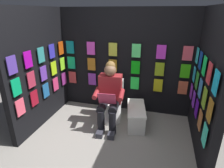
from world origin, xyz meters
TOP-DOWN VIEW (x-y plane):
  - ground_plane at (0.00, 0.00)m, footprint 30.00×30.00m
  - display_wall_back at (0.00, -1.73)m, footprint 2.75×0.14m
  - display_wall_left at (-1.37, -0.84)m, footprint 0.14×1.68m
  - display_wall_right at (1.37, -0.84)m, footprint 0.14×1.68m
  - toilet at (0.13, -1.21)m, footprint 0.42×0.57m
  - person_reading at (0.12, -0.99)m, footprint 0.55×0.71m
  - comic_longbox_near at (-0.35, -1.13)m, footprint 0.44×0.77m

SIDE VIEW (x-z plane):
  - ground_plane at x=0.00m, z-range 0.00..0.00m
  - comic_longbox_near at x=-0.35m, z-range 0.00..0.36m
  - toilet at x=0.13m, z-range -0.06..0.71m
  - person_reading at x=0.12m, z-range 0.00..1.20m
  - display_wall_left at x=-1.37m, z-range 0.00..2.07m
  - display_wall_right at x=1.37m, z-range 0.00..2.07m
  - display_wall_back at x=0.00m, z-range 0.00..2.07m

